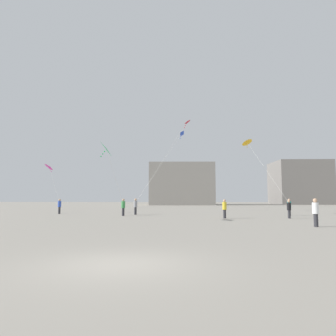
{
  "coord_description": "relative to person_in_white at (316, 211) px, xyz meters",
  "views": [
    {
      "loc": [
        2.03,
        -8.71,
        1.81
      ],
      "look_at": [
        0.0,
        18.24,
        4.43
      ],
      "focal_mm": 33.61,
      "sensor_mm": 36.0,
      "label": 1
    }
  ],
  "objects": [
    {
      "name": "kite_amber_diamond",
      "position": [
        -0.88,
        18.99,
        7.91
      ],
      "size": [
        4.24,
        6.45,
        8.06
      ],
      "color": "yellow"
    },
    {
      "name": "person_in_grey",
      "position": [
        -14.21,
        14.1,
        -0.0
      ],
      "size": [
        0.39,
        0.39,
        1.81
      ],
      "rotation": [
        0.0,
        0.0,
        3.97
      ],
      "color": "#2D2D33",
      "rests_on": "ground_plane"
    },
    {
      "name": "person_in_black",
      "position": [
        0.92,
        8.62,
        -0.09
      ],
      "size": [
        0.36,
        0.36,
        1.65
      ],
      "rotation": [
        0.0,
        0.0,
        4.2
      ],
      "color": "#2D2D33",
      "rests_on": "ground_plane"
    },
    {
      "name": "ground_plane",
      "position": [
        -9.94,
        -12.23,
        -0.99
      ],
      "size": [
        300.0,
        300.0,
        0.0
      ],
      "primitive_type": "plane",
      "color": "#9E9689"
    },
    {
      "name": "building_left_hall",
      "position": [
        -10.94,
        69.95,
        4.79
      ],
      "size": [
        18.67,
        16.91,
        11.57
      ],
      "color": "gray",
      "rests_on": "ground_plane"
    },
    {
      "name": "building_centre_hall",
      "position": [
        25.06,
        78.28,
        5.53
      ],
      "size": [
        16.05,
        14.94,
        13.05
      ],
      "color": "gray",
      "rests_on": "ground_plane"
    },
    {
      "name": "person_in_teal",
      "position": [
        2.41,
        13.5,
        -0.02
      ],
      "size": [
        0.39,
        0.39,
        1.77
      ],
      "rotation": [
        0.0,
        0.0,
        5.61
      ],
      "color": "#2D2D33",
      "rests_on": "ground_plane"
    },
    {
      "name": "person_in_white",
      "position": [
        0.0,
        0.0,
        0.0
      ],
      "size": [
        0.4,
        0.4,
        1.82
      ],
      "rotation": [
        0.0,
        0.0,
        4.57
      ],
      "color": "#2D2D33",
      "rests_on": "ground_plane"
    },
    {
      "name": "kite_crimson_diamond",
      "position": [
        -8.5,
        14.3,
        9.31
      ],
      "size": [
        6.23,
        0.79,
        9.49
      ],
      "color": "red"
    },
    {
      "name": "person_in_blue",
      "position": [
        -23.5,
        15.31,
        -0.03
      ],
      "size": [
        0.38,
        0.38,
        1.76
      ],
      "rotation": [
        0.0,
        0.0,
        0.33
      ],
      "color": "#2D2D33",
      "rests_on": "ground_plane"
    },
    {
      "name": "kite_emerald_delta",
      "position": [
        -14.75,
        3.76,
        4.74
      ],
      "size": [
        0.99,
        8.91,
        4.95
      ],
      "color": "green"
    },
    {
      "name": "kite_magenta_diamond",
      "position": [
        -25.5,
        16.51,
        4.72
      ],
      "size": [
        2.8,
        2.02,
        4.87
      ],
      "color": "#D12899"
    },
    {
      "name": "kite_cobalt_delta",
      "position": [
        -9.51,
        24.27,
        9.95
      ],
      "size": [
        5.29,
        11.14,
        10.36
      ],
      "color": "blue"
    },
    {
      "name": "person_in_yellow",
      "position": [
        -4.93,
        8.2,
        -0.05
      ],
      "size": [
        0.38,
        0.38,
        1.73
      ],
      "rotation": [
        0.0,
        0.0,
        4.52
      ],
      "color": "#2D2D33",
      "rests_on": "ground_plane"
    },
    {
      "name": "person_in_green",
      "position": [
        -15.07,
        11.7,
        -0.02
      ],
      "size": [
        0.39,
        0.39,
        1.79
      ],
      "rotation": [
        0.0,
        0.0,
        4.11
      ],
      "color": "#2D2D33",
      "rests_on": "ground_plane"
    }
  ]
}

